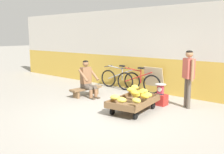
# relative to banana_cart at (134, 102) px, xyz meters

# --- Properties ---
(ground_plane) EXTENTS (80.00, 80.00, 0.00)m
(ground_plane) POSITION_rel_banana_cart_xyz_m (-0.24, -0.71, -0.24)
(ground_plane) COLOR gray
(back_wall) EXTENTS (16.00, 0.30, 2.84)m
(back_wall) POSITION_rel_banana_cart_xyz_m (-0.24, 2.38, 1.18)
(back_wall) COLOR gold
(back_wall) RESTS_ON ground
(banana_cart) EXTENTS (1.03, 1.54, 0.36)m
(banana_cart) POSITION_rel_banana_cart_xyz_m (0.00, 0.00, 0.00)
(banana_cart) COLOR brown
(banana_cart) RESTS_ON ground
(banana_pile) EXTENTS (0.86, 1.38, 0.26)m
(banana_pile) POSITION_rel_banana_cart_xyz_m (0.04, 0.02, 0.22)
(banana_pile) COLOR gold
(banana_pile) RESTS_ON banana_cart
(low_bench) EXTENTS (0.40, 1.12, 0.27)m
(low_bench) POSITION_rel_banana_cart_xyz_m (-2.14, 0.40, -0.04)
(low_bench) COLOR brown
(low_bench) RESTS_ON ground
(vendor_seated) EXTENTS (0.72, 0.55, 1.14)m
(vendor_seated) POSITION_rel_banana_cart_xyz_m (-2.05, 0.38, 0.33)
(vendor_seated) COLOR brown
(vendor_seated) RESTS_ON ground
(plastic_crate) EXTENTS (0.36, 0.28, 0.30)m
(plastic_crate) POSITION_rel_banana_cart_xyz_m (0.20, 0.99, -0.09)
(plastic_crate) COLOR red
(plastic_crate) RESTS_ON ground
(weighing_scale) EXTENTS (0.30, 0.30, 0.29)m
(weighing_scale) POSITION_rel_banana_cart_xyz_m (0.20, 0.99, 0.21)
(weighing_scale) COLOR #28282D
(weighing_scale) RESTS_ON plastic_crate
(bicycle_near_left) EXTENTS (1.66, 0.48, 0.86)m
(bicycle_near_left) POSITION_rel_banana_cart_xyz_m (-2.06, 2.02, 0.11)
(bicycle_near_left) COLOR black
(bicycle_near_left) RESTS_ON ground
(bicycle_far_left) EXTENTS (1.66, 0.48, 0.86)m
(bicycle_far_left) POSITION_rel_banana_cart_xyz_m (-1.21, 1.95, 0.11)
(bicycle_far_left) COLOR black
(bicycle_far_left) RESTS_ON ground
(sign_board) EXTENTS (0.70, 0.24, 0.88)m
(sign_board) POSITION_rel_banana_cart_xyz_m (-0.73, 2.19, 0.20)
(sign_board) COLOR #C6B289
(sign_board) RESTS_ON ground
(customer_adult) EXTENTS (0.39, 0.36, 1.53)m
(customer_adult) POSITION_rel_banana_cart_xyz_m (0.88, 1.21, 0.71)
(customer_adult) COLOR brown
(customer_adult) RESTS_ON ground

